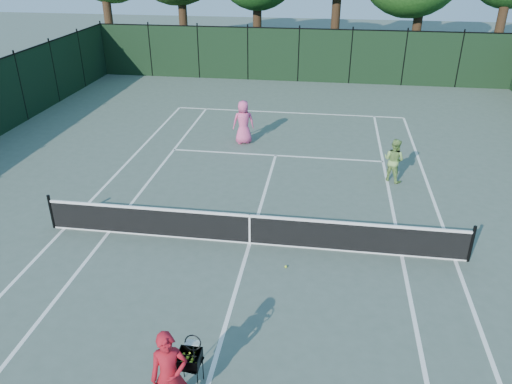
# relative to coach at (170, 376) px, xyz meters

# --- Properties ---
(ground) EXTENTS (90.00, 90.00, 0.00)m
(ground) POSITION_rel_coach_xyz_m (0.47, 5.67, -0.89)
(ground) COLOR #4B5B50
(ground) RESTS_ON ground
(sideline_doubles_left) EXTENTS (0.10, 23.77, 0.01)m
(sideline_doubles_left) POSITION_rel_coach_xyz_m (-5.02, 5.67, -0.89)
(sideline_doubles_left) COLOR white
(sideline_doubles_left) RESTS_ON ground
(sideline_doubles_right) EXTENTS (0.10, 23.77, 0.01)m
(sideline_doubles_right) POSITION_rel_coach_xyz_m (5.95, 5.67, -0.89)
(sideline_doubles_right) COLOR white
(sideline_doubles_right) RESTS_ON ground
(sideline_singles_left) EXTENTS (0.10, 23.77, 0.01)m
(sideline_singles_left) POSITION_rel_coach_xyz_m (-3.65, 5.67, -0.89)
(sideline_singles_left) COLOR white
(sideline_singles_left) RESTS_ON ground
(sideline_singles_right) EXTENTS (0.10, 23.77, 0.01)m
(sideline_singles_right) POSITION_rel_coach_xyz_m (4.58, 5.67, -0.89)
(sideline_singles_right) COLOR white
(sideline_singles_right) RESTS_ON ground
(baseline_far) EXTENTS (10.97, 0.10, 0.01)m
(baseline_far) POSITION_rel_coach_xyz_m (0.47, 17.56, -0.89)
(baseline_far) COLOR white
(baseline_far) RESTS_ON ground
(service_line_far) EXTENTS (8.23, 0.10, 0.01)m
(service_line_far) POSITION_rel_coach_xyz_m (0.47, 12.07, -0.89)
(service_line_far) COLOR white
(service_line_far) RESTS_ON ground
(center_service_line) EXTENTS (0.10, 12.80, 0.01)m
(center_service_line) POSITION_rel_coach_xyz_m (0.47, 5.67, -0.89)
(center_service_line) COLOR white
(center_service_line) RESTS_ON ground
(tennis_net) EXTENTS (11.69, 0.09, 1.06)m
(tennis_net) POSITION_rel_coach_xyz_m (0.47, 5.67, -0.41)
(tennis_net) COLOR black
(tennis_net) RESTS_ON ground
(fence_far) EXTENTS (24.00, 0.05, 3.00)m
(fence_far) POSITION_rel_coach_xyz_m (0.47, 23.67, 0.61)
(fence_far) COLOR black
(fence_far) RESTS_ON ground
(coach) EXTENTS (0.83, 0.85, 1.78)m
(coach) POSITION_rel_coach_xyz_m (0.00, 0.00, 0.00)
(coach) COLOR #AA131F
(coach) RESTS_ON ground
(player_pink) EXTENTS (1.00, 0.79, 1.79)m
(player_pink) POSITION_rel_coach_xyz_m (-1.00, 13.24, 0.01)
(player_pink) COLOR #E7518B
(player_pink) RESTS_ON ground
(player_green) EXTENTS (0.95, 0.91, 1.54)m
(player_green) POSITION_rel_coach_xyz_m (4.73, 10.43, -0.12)
(player_green) COLOR #81AD56
(player_green) RESTS_ON ground
(ball_hopper) EXTENTS (0.48, 0.48, 0.81)m
(ball_hopper) POSITION_rel_coach_xyz_m (0.17, 0.61, -0.21)
(ball_hopper) COLOR black
(ball_hopper) RESTS_ON ground
(loose_ball_midcourt) EXTENTS (0.07, 0.07, 0.07)m
(loose_ball_midcourt) POSITION_rel_coach_xyz_m (1.57, 4.67, -0.86)
(loose_ball_midcourt) COLOR #B4D62B
(loose_ball_midcourt) RESTS_ON ground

